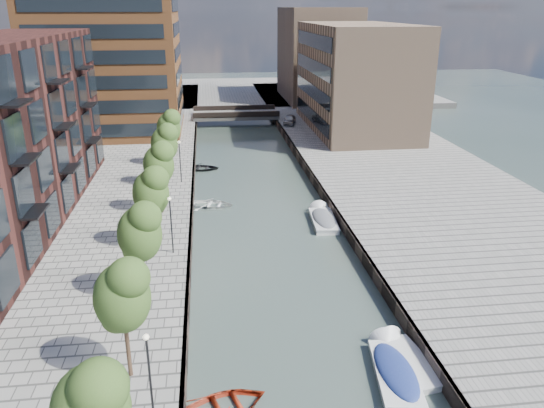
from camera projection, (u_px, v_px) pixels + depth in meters
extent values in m
plane|color=#38473F|center=(255.00, 189.00, 52.94)|extent=(300.00, 300.00, 0.00)
cube|color=gray|center=(409.00, 178.00, 54.61)|extent=(20.00, 140.00, 1.00)
cube|color=#332823|center=(193.00, 186.00, 52.06)|extent=(0.25, 140.00, 1.00)
cube|color=#332823|center=(315.00, 182.00, 53.47)|extent=(0.25, 140.00, 1.00)
cube|color=gray|center=(228.00, 93.00, 108.56)|extent=(80.00, 40.00, 1.00)
cube|color=brown|center=(105.00, 16.00, 68.63)|extent=(18.00, 18.00, 30.00)
cube|color=#95755B|center=(356.00, 77.00, 72.45)|extent=(12.00, 25.00, 14.00)
cube|color=#95755B|center=(317.00, 54.00, 96.28)|extent=(12.00, 20.00, 16.00)
cube|color=gray|center=(236.00, 115.00, 82.24)|extent=(13.00, 6.00, 0.60)
cube|color=#332823|center=(237.00, 115.00, 79.43)|extent=(13.00, 0.40, 0.80)
cube|color=#332823|center=(234.00, 108.00, 84.63)|extent=(13.00, 0.40, 0.80)
ellipsoid|color=#31511E|center=(90.00, 405.00, 16.62)|extent=(2.50, 2.50, 3.25)
cylinder|color=#382619|center=(128.00, 346.00, 24.08)|extent=(0.20, 0.20, 3.20)
ellipsoid|color=#31511E|center=(122.00, 293.00, 23.13)|extent=(2.50, 2.50, 3.25)
cylinder|color=#382619|center=(143.00, 274.00, 30.59)|extent=(0.20, 0.20, 3.20)
ellipsoid|color=#31511E|center=(139.00, 230.00, 29.64)|extent=(2.50, 2.50, 3.25)
cylinder|color=#382619|center=(154.00, 227.00, 37.10)|extent=(0.20, 0.20, 3.20)
ellipsoid|color=#31511E|center=(151.00, 190.00, 36.15)|extent=(2.50, 2.50, 3.25)
cylinder|color=#382619|center=(161.00, 194.00, 43.61)|extent=(0.20, 0.20, 3.20)
ellipsoid|color=#31511E|center=(158.00, 162.00, 42.66)|extent=(2.50, 2.50, 3.25)
cylinder|color=#382619|center=(166.00, 170.00, 50.12)|extent=(0.20, 0.20, 3.20)
ellipsoid|color=#31511E|center=(164.00, 142.00, 49.16)|extent=(2.50, 2.50, 3.25)
cylinder|color=#382619|center=(170.00, 151.00, 56.63)|extent=(0.20, 0.20, 3.20)
ellipsoid|color=#31511E|center=(169.00, 126.00, 55.67)|extent=(2.50, 2.50, 3.25)
cylinder|color=black|center=(150.00, 379.00, 21.30)|extent=(0.10, 0.10, 4.00)
sphere|color=#FFF2CC|center=(146.00, 337.00, 20.60)|extent=(0.24, 0.24, 0.24)
cylinder|color=black|center=(171.00, 226.00, 36.18)|extent=(0.10, 0.10, 4.00)
sphere|color=#FFF2CC|center=(169.00, 199.00, 35.48)|extent=(0.24, 0.24, 0.24)
cylinder|color=black|center=(180.00, 162.00, 51.06)|extent=(0.10, 0.10, 4.00)
sphere|color=#FFF2CC|center=(179.00, 142.00, 50.36)|extent=(0.24, 0.24, 0.24)
imported|color=white|center=(212.00, 206.00, 48.28)|extent=(4.63, 3.80, 0.84)
imported|color=black|center=(201.00, 170.00, 59.15)|extent=(4.59, 3.63, 0.86)
cube|color=white|center=(413.00, 366.00, 26.75)|extent=(2.23, 4.34, 0.58)
cube|color=white|center=(413.00, 361.00, 26.64)|extent=(2.32, 4.45, 0.09)
cone|color=white|center=(392.00, 342.00, 28.59)|extent=(1.65, 1.07, 1.53)
cube|color=white|center=(395.00, 378.00, 25.85)|extent=(2.51, 5.14, 0.70)
cube|color=white|center=(396.00, 372.00, 25.72)|extent=(2.61, 5.26, 0.11)
cone|color=white|center=(386.00, 347.00, 28.14)|extent=(1.94, 1.22, 1.82)
ellipsoid|color=navy|center=(396.00, 371.00, 25.70)|extent=(2.34, 4.70, 0.60)
cube|color=silver|center=(323.00, 223.00, 44.39)|extent=(2.15, 5.07, 0.70)
cube|color=silver|center=(324.00, 219.00, 44.26)|extent=(2.24, 5.18, 0.11)
cone|color=silver|center=(319.00, 212.00, 46.70)|extent=(1.89, 1.09, 1.83)
ellipsoid|color=slate|center=(324.00, 218.00, 44.24)|extent=(2.01, 4.63, 0.60)
imported|color=#97989B|center=(290.00, 120.00, 77.08)|extent=(2.55, 4.17, 1.33)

